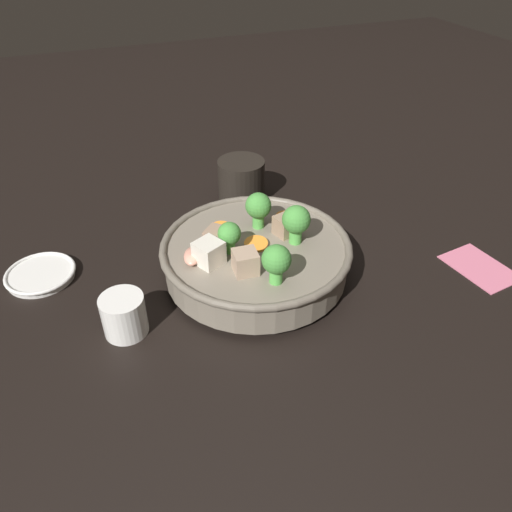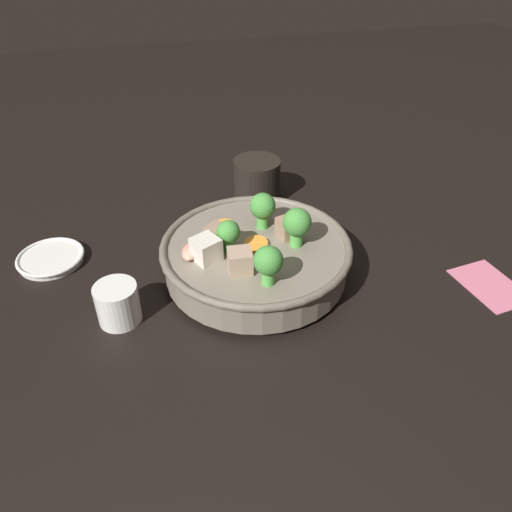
{
  "view_description": "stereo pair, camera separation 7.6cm",
  "coord_description": "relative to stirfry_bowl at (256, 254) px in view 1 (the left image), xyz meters",
  "views": [
    {
      "loc": [
        -0.57,
        0.23,
        0.49
      ],
      "look_at": [
        0.0,
        0.0,
        0.04
      ],
      "focal_mm": 35.0,
      "sensor_mm": 36.0,
      "label": 1
    },
    {
      "loc": [
        -0.59,
        0.16,
        0.49
      ],
      "look_at": [
        0.0,
        0.0,
        0.04
      ],
      "focal_mm": 35.0,
      "sensor_mm": 36.0,
      "label": 2
    }
  ],
  "objects": [
    {
      "name": "stirfry_bowl",
      "position": [
        0.0,
        0.0,
        0.0
      ],
      "size": [
        0.29,
        0.29,
        0.12
      ],
      "color": "slate",
      "rests_on": "ground_plane"
    },
    {
      "name": "napkin",
      "position": [
        -0.11,
        -0.34,
        -0.04
      ],
      "size": [
        0.12,
        0.09,
        0.0
      ],
      "color": "#D16B84",
      "rests_on": "ground_plane"
    },
    {
      "name": "tea_cup",
      "position": [
        -0.05,
        0.21,
        -0.01
      ],
      "size": [
        0.06,
        0.06,
        0.06
      ],
      "color": "white",
      "rests_on": "ground_plane"
    },
    {
      "name": "side_saucer",
      "position": [
        0.12,
        0.31,
        -0.04
      ],
      "size": [
        0.11,
        0.11,
        0.01
      ],
      "color": "white",
      "rests_on": "ground_plane"
    },
    {
      "name": "dark_mug",
      "position": [
        0.23,
        -0.06,
        -0.0
      ],
      "size": [
        0.11,
        0.09,
        0.08
      ],
      "color": "black",
      "rests_on": "ground_plane"
    },
    {
      "name": "ground_plane",
      "position": [
        0.0,
        -0.0,
        -0.04
      ],
      "size": [
        3.0,
        3.0,
        0.0
      ],
      "primitive_type": "plane",
      "color": "black"
    }
  ]
}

